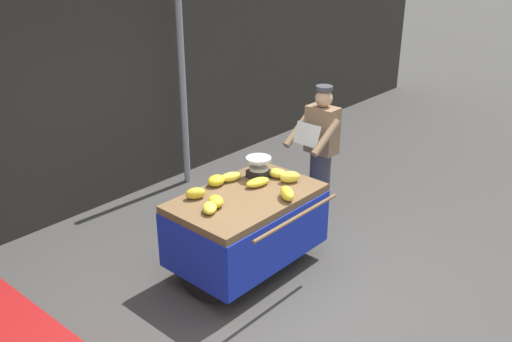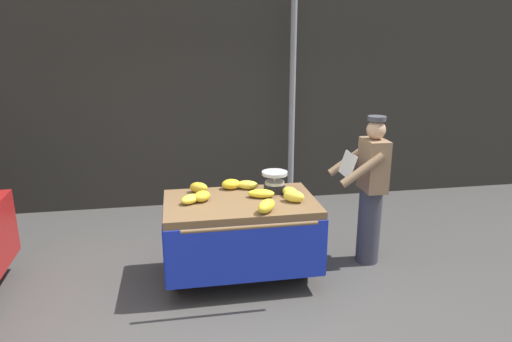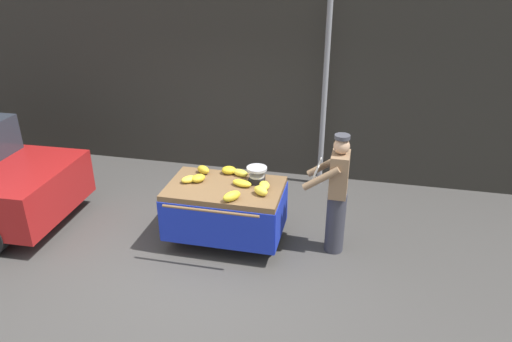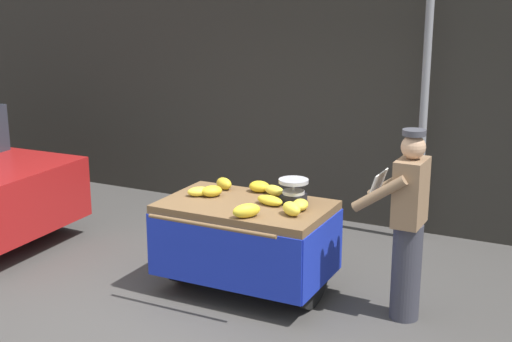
% 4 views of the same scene
% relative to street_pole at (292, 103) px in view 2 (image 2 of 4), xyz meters
% --- Properties ---
extents(ground_plane, '(60.00, 60.00, 0.00)m').
position_rel_street_pole_xyz_m(ground_plane, '(-1.32, -2.75, -1.60)').
color(ground_plane, '#423F3D').
extents(back_wall, '(16.00, 0.24, 3.60)m').
position_rel_street_pole_xyz_m(back_wall, '(-1.32, 0.39, 0.21)').
color(back_wall, '#2D2B26').
rests_on(back_wall, ground).
extents(street_pole, '(0.09, 0.09, 3.19)m').
position_rel_street_pole_xyz_m(street_pole, '(0.00, 0.00, 0.00)').
color(street_pole, gray).
rests_on(street_pole, ground).
extents(banana_cart, '(1.59, 1.18, 0.90)m').
position_rel_street_pole_xyz_m(banana_cart, '(-1.11, -2.20, -0.94)').
color(banana_cart, brown).
rests_on(banana_cart, ground).
extents(weighing_scale, '(0.28, 0.28, 0.24)m').
position_rel_street_pole_xyz_m(weighing_scale, '(-0.70, -2.01, -0.57)').
color(weighing_scale, black).
rests_on(weighing_scale, banana_cart).
extents(banana_bunch_0, '(0.27, 0.20, 0.10)m').
position_rel_street_pole_xyz_m(banana_bunch_0, '(-0.97, -1.85, -0.64)').
color(banana_bunch_0, yellow).
rests_on(banana_bunch_0, banana_cart).
extents(banana_bunch_1, '(0.25, 0.26, 0.11)m').
position_rel_street_pole_xyz_m(banana_bunch_1, '(-1.50, -2.16, -0.64)').
color(banana_bunch_1, gold).
rests_on(banana_bunch_1, banana_cart).
extents(banana_bunch_2, '(0.26, 0.25, 0.09)m').
position_rel_street_pole_xyz_m(banana_bunch_2, '(-1.62, -2.20, -0.65)').
color(banana_bunch_2, yellow).
rests_on(banana_bunch_2, banana_cart).
extents(banana_bunch_3, '(0.25, 0.23, 0.12)m').
position_rel_street_pole_xyz_m(banana_bunch_3, '(-0.57, -2.35, -0.63)').
color(banana_bunch_3, yellow).
rests_on(banana_bunch_3, banana_cart).
extents(banana_bunch_4, '(0.26, 0.29, 0.12)m').
position_rel_street_pole_xyz_m(banana_bunch_4, '(-0.90, -2.58, -0.63)').
color(banana_bunch_4, yellow).
rests_on(banana_bunch_4, banana_cart).
extents(banana_bunch_5, '(0.24, 0.20, 0.12)m').
position_rel_street_pole_xyz_m(banana_bunch_5, '(-1.51, -1.88, -0.63)').
color(banana_bunch_5, gold).
rests_on(banana_bunch_5, banana_cart).
extents(banana_bunch_6, '(0.19, 0.25, 0.10)m').
position_rel_street_pole_xyz_m(banana_bunch_6, '(-0.56, -2.17, -0.64)').
color(banana_bunch_6, yellow).
rests_on(banana_bunch_6, banana_cart).
extents(banana_bunch_7, '(0.30, 0.20, 0.09)m').
position_rel_street_pole_xyz_m(banana_bunch_7, '(-0.88, -2.16, -0.65)').
color(banana_bunch_7, yellow).
rests_on(banana_bunch_7, banana_cart).
extents(banana_bunch_8, '(0.22, 0.18, 0.11)m').
position_rel_street_pole_xyz_m(banana_bunch_8, '(-1.15, -1.81, -0.64)').
color(banana_bunch_8, gold).
rests_on(banana_bunch_8, banana_cart).
extents(vendor_person, '(0.59, 0.52, 1.71)m').
position_rel_street_pole_xyz_m(vendor_person, '(0.39, -2.05, -0.72)').
color(vendor_person, '#383842').
rests_on(vendor_person, ground).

